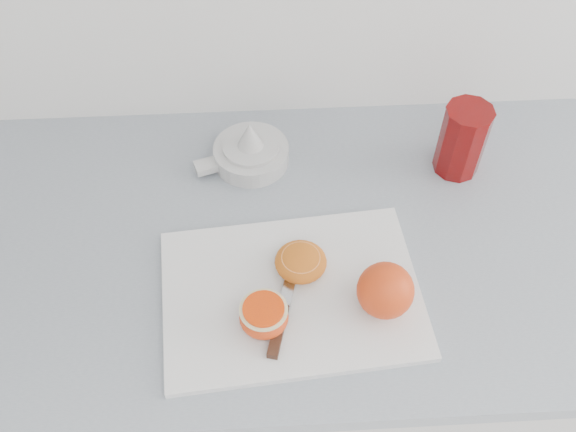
% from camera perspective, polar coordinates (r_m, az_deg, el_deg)
% --- Properties ---
extents(counter, '(2.65, 0.64, 0.89)m').
position_cam_1_polar(counter, '(1.44, 6.01, -11.95)').
color(counter, silver).
rests_on(counter, ground).
extents(cutting_board, '(0.41, 0.31, 0.01)m').
position_cam_1_polar(cutting_board, '(0.98, 0.32, -6.92)').
color(cutting_board, white).
rests_on(cutting_board, counter).
extents(whole_orange, '(0.08, 0.08, 0.08)m').
position_cam_1_polar(whole_orange, '(0.94, 8.65, -6.56)').
color(whole_orange, '#EC4518').
rests_on(whole_orange, cutting_board).
extents(half_orange, '(0.07, 0.07, 0.04)m').
position_cam_1_polar(half_orange, '(0.93, -2.16, -8.89)').
color(half_orange, '#EC4518').
rests_on(half_orange, cutting_board).
extents(squeezed_shell, '(0.08, 0.08, 0.03)m').
position_cam_1_polar(squeezed_shell, '(0.98, 1.14, -4.07)').
color(squeezed_shell, '#C75D16').
rests_on(squeezed_shell, cutting_board).
extents(paring_knife, '(0.06, 0.19, 0.01)m').
position_cam_1_polar(paring_knife, '(0.94, -0.66, -9.30)').
color(paring_knife, '#402214').
rests_on(paring_knife, cutting_board).
extents(citrus_juicer, '(0.17, 0.13, 0.09)m').
position_cam_1_polar(citrus_juicer, '(1.14, -3.38, 5.76)').
color(citrus_juicer, silver).
rests_on(citrus_juicer, counter).
extents(red_tumbler, '(0.08, 0.08, 0.13)m').
position_cam_1_polar(red_tumbler, '(1.14, 15.18, 6.36)').
color(red_tumbler, maroon).
rests_on(red_tumbler, counter).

